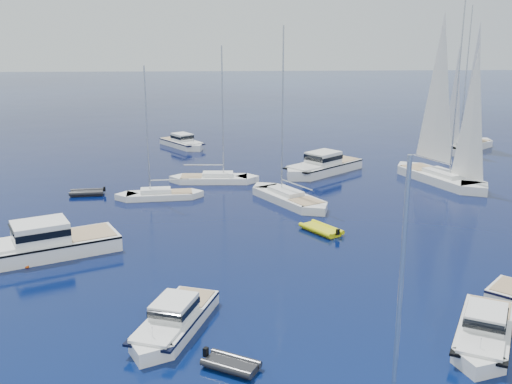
# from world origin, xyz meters

# --- Properties ---
(ground) EXTENTS (400.00, 400.00, 0.00)m
(ground) POSITION_xyz_m (0.00, 0.00, 0.00)
(ground) COLOR navy
(ground) RESTS_ON ground
(motor_cruiser_near) EXTENTS (6.30, 8.66, 2.22)m
(motor_cruiser_near) POSITION_xyz_m (8.70, 2.96, 0.00)
(motor_cruiser_near) COLOR silver
(motor_cruiser_near) RESTS_ON ground
(motor_cruiser_left) EXTENTS (5.12, 8.66, 2.17)m
(motor_cruiser_left) POSITION_xyz_m (-7.31, 5.05, 0.00)
(motor_cruiser_left) COLOR white
(motor_cruiser_left) RESTS_ON ground
(motor_cruiser_centre) EXTENTS (12.62, 8.64, 3.20)m
(motor_cruiser_centre) POSITION_xyz_m (-17.65, 16.24, 0.00)
(motor_cruiser_centre) COLOR white
(motor_cruiser_centre) RESTS_ON ground
(motor_cruiser_distant) EXTENTS (10.98, 10.18, 3.02)m
(motor_cruiser_distant) POSITION_xyz_m (6.32, 39.81, 0.00)
(motor_cruiser_distant) COLOR silver
(motor_cruiser_distant) RESTS_ON ground
(motor_cruiser_horizon) EXTENTS (7.30, 8.78, 2.32)m
(motor_cruiser_horizon) POSITION_xyz_m (-9.98, 55.58, 0.00)
(motor_cruiser_horizon) COLOR white
(motor_cruiser_horizon) RESTS_ON ground
(sailboat_mid_r) EXTENTS (8.02, 11.11, 16.37)m
(sailboat_mid_r) POSITION_xyz_m (1.42, 28.71, 0.00)
(sailboat_mid_r) COLOR silver
(sailboat_mid_r) RESTS_ON ground
(sailboat_mid_l) EXTENTS (8.88, 3.09, 12.79)m
(sailboat_mid_l) POSITION_xyz_m (-10.62, 30.61, 0.00)
(sailboat_mid_l) COLOR white
(sailboat_mid_l) RESTS_ON ground
(sailboat_centre) EXTENTS (9.91, 3.00, 14.41)m
(sailboat_centre) POSITION_xyz_m (-5.54, 36.44, 0.00)
(sailboat_centre) COLOR white
(sailboat_centre) RESTS_ON ground
(sailboat_sails_r) EXTENTS (8.39, 13.91, 19.96)m
(sailboat_sails_r) POSITION_xyz_m (18.02, 35.19, 0.00)
(sailboat_sails_r) COLOR silver
(sailboat_sails_r) RESTS_ON ground
(sailboat_sails_far) EXTENTS (12.08, 10.81, 18.97)m
(sailboat_sails_far) POSITION_xyz_m (27.26, 51.68, 0.00)
(sailboat_sails_far) COLOR silver
(sailboat_sails_far) RESTS_ON ground
(tender_yellow) EXTENTS (3.74, 4.22, 0.95)m
(tender_yellow) POSITION_xyz_m (3.10, 20.26, 0.00)
(tender_yellow) COLOR #CFD00C
(tender_yellow) RESTS_ON ground
(tender_grey_near) EXTENTS (3.22, 2.79, 0.95)m
(tender_grey_near) POSITION_xyz_m (-4.30, 1.15, 0.00)
(tender_grey_near) COLOR black
(tender_grey_near) RESTS_ON ground
(tender_grey_far) EXTENTS (3.51, 2.18, 0.95)m
(tender_grey_far) POSITION_xyz_m (-17.75, 32.19, 0.00)
(tender_grey_far) COLOR black
(tender_grey_far) RESTS_ON ground
(kayak_orange) EXTENTS (2.80, 1.03, 0.30)m
(kayak_orange) POSITION_xyz_m (-19.03, 14.54, 0.00)
(kayak_orange) COLOR #CD4409
(kayak_orange) RESTS_ON ground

